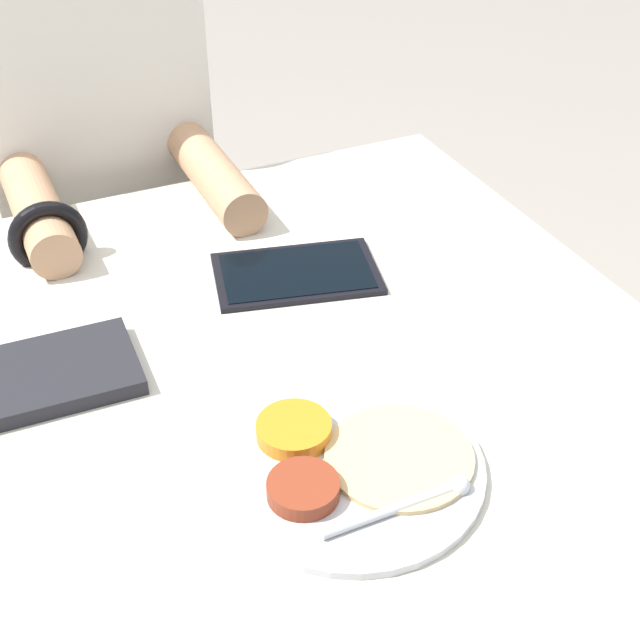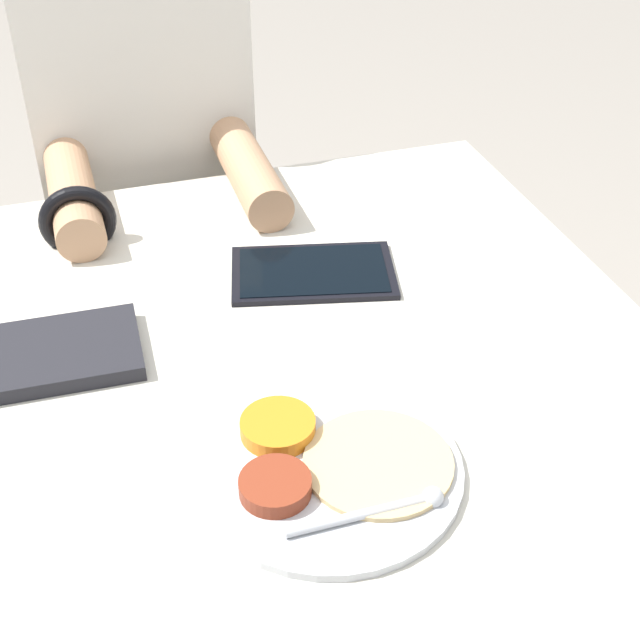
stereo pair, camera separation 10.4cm
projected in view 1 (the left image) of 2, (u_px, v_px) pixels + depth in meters
The scene contains 5 objects.
dining_table at pixel (260, 574), 1.26m from camera, with size 1.05×1.02×0.71m.
thali_tray at pixel (349, 464), 0.92m from camera, with size 0.28×0.28×0.03m.
red_notebook at pixel (51, 375), 1.04m from camera, with size 0.20×0.14×0.02m.
tablet_device at pixel (296, 273), 1.22m from camera, with size 0.25×0.19×0.01m.
person_diner at pixel (110, 233), 1.62m from camera, with size 0.37×0.48×1.18m.
Camera 1 is at (-0.26, -0.76, 1.39)m, focal length 50.00 mm.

